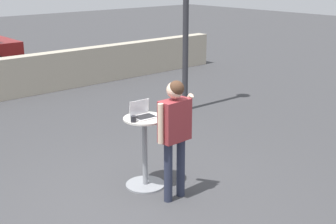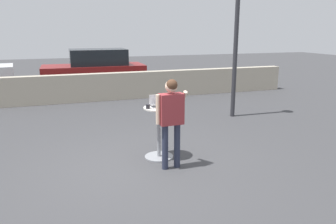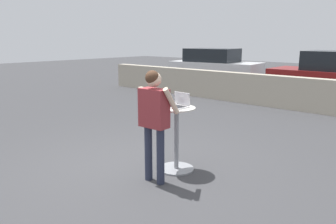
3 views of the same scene
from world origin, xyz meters
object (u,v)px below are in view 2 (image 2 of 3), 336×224
coffee_mug (148,106)px  standing_person (171,113)px  laptop (158,104)px  street_lamp (238,2)px  parked_car_near_street (95,68)px  cafe_table (159,132)px

coffee_mug → standing_person: (0.27, -0.49, -0.03)m
laptop → street_lamp: size_ratio=0.07×
parked_car_near_street → laptop: bearing=-89.3°
laptop → cafe_table: bearing=-95.0°
cafe_table → street_lamp: bearing=38.2°
coffee_mug → parked_car_near_street: (0.11, 8.97, -0.24)m
laptop → street_lamp: 4.21m
street_lamp → cafe_table: bearing=-141.8°
standing_person → parked_car_near_street: bearing=91.0°
coffee_mug → standing_person: size_ratio=0.07×
coffee_mug → street_lamp: bearing=36.8°
coffee_mug → street_lamp: street_lamp is taller
cafe_table → parked_car_near_street: bearing=90.7°
coffee_mug → street_lamp: (3.12, 2.34, 2.05)m
standing_person → parked_car_near_street: size_ratio=0.37×
parked_car_near_street → standing_person: bearing=-89.0°
laptop → standing_person: bearing=-85.1°
standing_person → laptop: bearing=94.9°
parked_car_near_street → street_lamp: bearing=-65.6°
street_lamp → laptop: bearing=-142.1°
coffee_mug → laptop: bearing=20.7°
coffee_mug → standing_person: standing_person is taller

